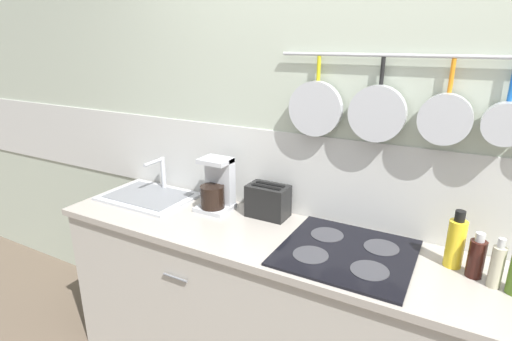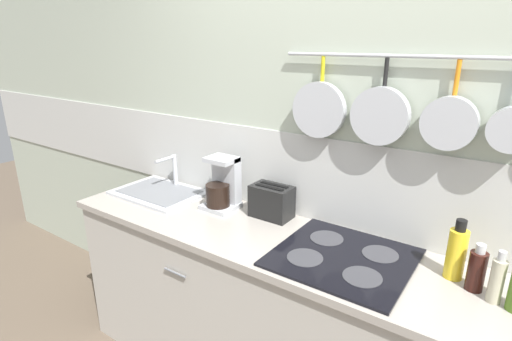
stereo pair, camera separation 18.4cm
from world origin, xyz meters
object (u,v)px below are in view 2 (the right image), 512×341
object	(u,v)px
toaster	(272,201)
bottle_sesame_oil	(456,253)
bottle_dish_soap	(477,270)
bottle_hot_sauce	(497,280)
coffee_maker	(223,187)

from	to	relation	value
toaster	bottle_sesame_oil	world-z (taller)	bottle_sesame_oil
bottle_sesame_oil	bottle_dish_soap	size ratio (longest dim) A/B	1.31
bottle_dish_soap	bottle_hot_sauce	size ratio (longest dim) A/B	0.93
bottle_dish_soap	bottle_hot_sauce	xyz separation A→B (m)	(0.07, -0.04, 0.01)
bottle_sesame_oil	bottle_hot_sauce	size ratio (longest dim) A/B	1.23
bottle_sesame_oil	bottle_hot_sauce	xyz separation A→B (m)	(0.15, -0.08, -0.02)
toaster	bottle_sesame_oil	distance (m)	0.89
coffee_maker	bottle_sesame_oil	xyz separation A→B (m)	(1.18, -0.02, -0.01)
toaster	bottle_dish_soap	bearing A→B (deg)	-6.48
toaster	bottle_sesame_oil	size ratio (longest dim) A/B	0.94
coffee_maker	bottle_hot_sauce	world-z (taller)	coffee_maker
toaster	bottle_dish_soap	world-z (taller)	bottle_dish_soap
toaster	bottle_hot_sauce	xyz separation A→B (m)	(1.04, -0.15, 0.00)
bottle_sesame_oil	bottle_hot_sauce	distance (m)	0.17
coffee_maker	bottle_sesame_oil	distance (m)	1.18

